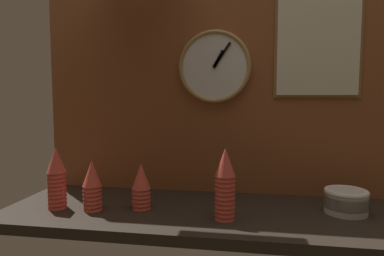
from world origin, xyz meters
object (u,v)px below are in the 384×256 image
wall_clock (215,67)px  cup_stack_left (92,185)px  cup_stack_far_left (57,178)px  menu_board (318,45)px  cup_stack_center_left (141,186)px  cup_stack_center_right (225,184)px  bowl_stack_far_right (346,200)px

wall_clock → cup_stack_left: bearing=-144.4°
cup_stack_far_left → menu_board: (1.04, 0.33, 0.55)m
cup_stack_center_left → cup_stack_left: cup_stack_left is taller
menu_board → cup_stack_center_right: bearing=-136.9°
cup_stack_center_left → cup_stack_far_left: cup_stack_far_left is taller
cup_stack_center_left → cup_stack_left: 0.19m
cup_stack_center_left → wall_clock: size_ratio=0.56×
cup_stack_center_left → bowl_stack_far_right: size_ratio=1.13×
cup_stack_far_left → menu_board: menu_board is taller
cup_stack_far_left → cup_stack_center_right: (0.67, -0.02, 0.01)m
cup_stack_center_right → cup_stack_far_left: bearing=178.5°
cup_stack_left → wall_clock: 0.73m
cup_stack_far_left → bowl_stack_far_right: size_ratio=1.52×
bowl_stack_far_right → cup_stack_center_left: bearing=-174.6°
bowl_stack_far_right → cup_stack_center_right: bearing=-162.8°
bowl_stack_far_right → menu_board: (-0.08, 0.21, 0.62)m
cup_stack_far_left → wall_clock: bearing=28.1°
bowl_stack_far_right → cup_stack_left: bearing=-172.8°
cup_stack_far_left → cup_stack_left: size_ratio=1.24×
bowl_stack_far_right → wall_clock: size_ratio=0.49×
cup_stack_center_left → wall_clock: bearing=45.9°
cup_stack_center_right → menu_board: 0.74m
cup_stack_center_right → bowl_stack_far_right: (0.45, 0.14, -0.08)m
wall_clock → cup_stack_far_left: bearing=-151.9°
cup_stack_far_left → cup_stack_center_left: bearing=8.2°
cup_stack_far_left → bowl_stack_far_right: (1.12, 0.12, -0.07)m
cup_stack_center_left → bowl_stack_far_right: 0.79m
cup_stack_center_left → bowl_stack_far_right: bearing=5.4°
cup_stack_left → wall_clock: wall_clock is taller
wall_clock → cup_stack_center_left: bearing=-134.1°
cup_stack_center_right → bowl_stack_far_right: cup_stack_center_right is taller
cup_stack_center_right → cup_stack_center_left: bearing=168.9°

